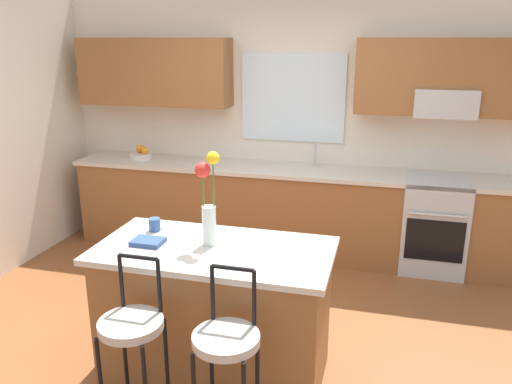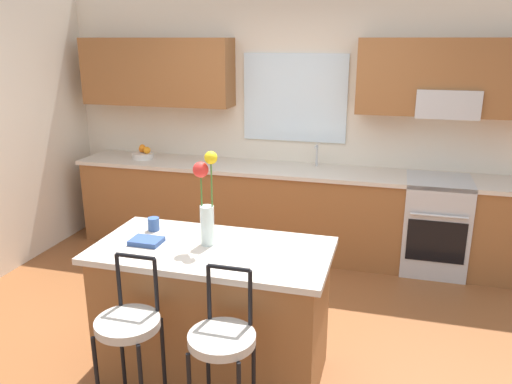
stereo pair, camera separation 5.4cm
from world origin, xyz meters
name	(u,v)px [view 1 (the left image)]	position (x,y,z in m)	size (l,w,h in m)	color
ground_plane	(240,337)	(0.00, 0.00, 0.00)	(14.00, 14.00, 0.00)	brown
back_wall_assembly	(295,107)	(0.03, 1.99, 1.50)	(5.60, 0.50, 2.70)	beige
counter_run	(286,210)	(0.00, 1.70, 0.47)	(4.56, 0.64, 0.92)	brown
sink_faucet	(315,153)	(0.27, 1.84, 1.06)	(0.02, 0.13, 0.23)	#B7BABC
oven_range	(433,224)	(1.47, 1.68, 0.46)	(0.60, 0.64, 0.92)	#B7BABC
kitchen_island	(216,311)	(-0.03, -0.44, 0.46)	(1.51, 0.78, 0.92)	brown
bar_stool_near	(132,332)	(-0.31, -1.04, 0.64)	(0.36, 0.36, 1.04)	black
bar_stool_middle	(227,347)	(0.24, -1.04, 0.64)	(0.36, 0.36, 1.04)	black
flower_vase	(208,201)	(-0.08, -0.40, 1.21)	(0.16, 0.10, 0.62)	silver
mug_ceramic	(155,225)	(-0.52, -0.26, 0.97)	(0.08, 0.08, 0.09)	#33518C
cookbook	(148,242)	(-0.46, -0.49, 0.94)	(0.20, 0.15, 0.03)	navy
fruit_bowl_oranges	(141,154)	(-1.63, 1.70, 0.97)	(0.24, 0.24, 0.16)	silver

